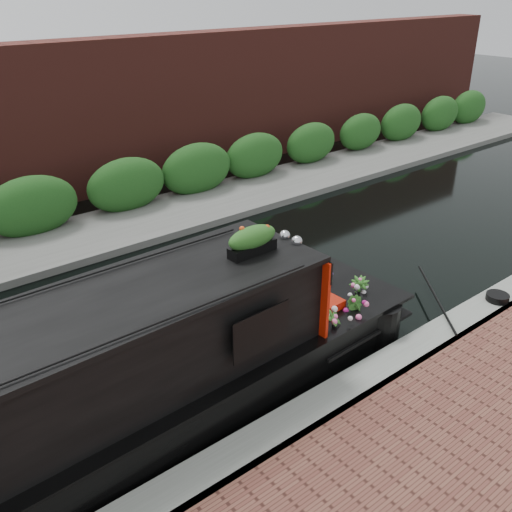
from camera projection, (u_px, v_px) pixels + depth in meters
ground at (146, 334)px, 9.54m from camera, size 80.00×80.00×0.00m
near_bank_coping at (274, 446)px, 7.24m from camera, size 40.00×0.60×0.50m
far_bank_path at (51, 250)px, 12.47m from camera, size 40.00×2.40×0.34m
far_hedge at (36, 237)px, 13.10m from camera, size 40.00×1.10×2.80m
far_brick_wall at (6, 211)px, 14.56m from camera, size 40.00×1.00×8.00m
narrowboat at (43, 424)px, 6.52m from camera, size 11.02×2.24×2.59m
rope_fender at (375, 303)px, 10.12m from camera, size 0.33×0.36×0.33m
coiled_mooring_rope at (497, 297)px, 10.02m from camera, size 0.39×0.39×0.12m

